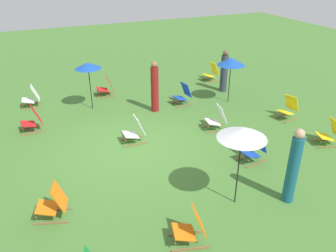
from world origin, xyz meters
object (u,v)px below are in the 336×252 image
Objects in this scene: deckchair_11 at (254,149)px; umbrella_2 at (88,66)px; deckchair_9 at (330,133)px; deckchair_5 at (32,97)px; deckchair_3 at (217,119)px; deckchair_12 at (183,95)px; umbrella_1 at (231,62)px; person_0 at (293,167)px; deckchair_0 at (106,87)px; deckchair_6 at (191,227)px; person_2 at (224,72)px; deckchair_1 at (288,108)px; umbrella_0 at (242,134)px; deckchair_13 at (33,120)px; deckchair_4 at (211,73)px; deckchair_8 at (54,203)px; deckchair_2 at (135,131)px; person_1 at (155,88)px.

umbrella_2 reaches higher than deckchair_11.
deckchair_5 is at bearing -113.10° from deckchair_9.
deckchair_3 and deckchair_9 have the same top height.
deckchair_3 and deckchair_12 have the same top height.
person_0 reaches higher than umbrella_1.
deckchair_11 is at bearing 43.44° from deckchair_5.
deckchair_9 is 5.35m from deckchair_12.
deckchair_0 and deckchair_6 have the same top height.
umbrella_2 is at bearing 27.70° from person_0.
deckchair_1 is at bearing -50.33° from person_2.
deckchair_1 is 0.44× the size of umbrella_0.
deckchair_6 is (8.55, -0.47, 0.00)m from deckchair_0.
umbrella_0 is at bearing -91.41° from person_2.
deckchair_6 is 6.92m from deckchair_13.
umbrella_1 is at bearing -18.46° from deckchair_4.
umbrella_2 is (-0.99, 2.16, 1.28)m from deckchair_13.
deckchair_3 and deckchair_8 have the same top height.
umbrella_1 reaches higher than deckchair_9.
umbrella_1 is (-4.11, -0.97, 1.24)m from deckchair_9.
deckchair_2 is 0.43× the size of umbrella_0.
deckchair_2 is 4.94m from deckchair_5.
deckchair_0 is 1.00× the size of deckchair_13.
umbrella_1 reaches higher than deckchair_6.
deckchair_3 is 0.96× the size of deckchair_8.
deckchair_0 is 8.56m from deckchair_6.
deckchair_1 and deckchair_3 have the same top height.
deckchair_0 is at bearing 94.24° from deckchair_5.
deckchair_3 is 0.44× the size of person_1.
deckchair_6 is at bearing 17.01° from deckchair_13.
deckchair_0 is at bearing 174.15° from deckchair_8.
umbrella_2 is at bearing 65.76° from deckchair_5.
person_0 reaches higher than deckchair_4.
umbrella_2 is at bearing 177.25° from deckchair_8.
deckchair_6 is at bearing -36.08° from deckchair_4.
deckchair_11 is 5.48m from person_2.
deckchair_11 is (-0.15, -2.66, 0.00)m from deckchair_9.
deckchair_4 is 1.00× the size of deckchair_13.
deckchair_9 is 4.56m from umbrella_0.
deckchair_13 is 0.48× the size of person_2.
umbrella_2 is 5.55m from person_2.
person_0 is at bearing 35.73° from deckchair_13.
person_1 is (1.13, 2.09, -0.75)m from umbrella_2.
deckchair_2 is at bearing -69.93° from umbrella_1.
deckchair_1 is 4.77m from person_1.
deckchair_5 is 5.71m from deckchair_12.
umbrella_2 is (-0.95, -3.31, 1.28)m from deckchair_12.
umbrella_1 is at bearing -165.99° from deckchair_1.
umbrella_2 is at bearing -155.78° from deckchair_11.
person_2 is (-6.37, 3.61, -1.00)m from umbrella_0.
deckchair_12 is 0.44× the size of person_1.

